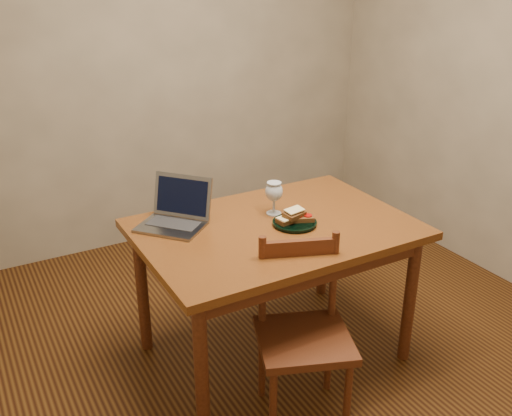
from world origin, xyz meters
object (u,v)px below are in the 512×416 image
milk_glass (274,198)px  laptop (176,212)px  chair (303,326)px  table (275,241)px  plate (295,223)px

milk_glass → laptop: (-0.47, 0.14, -0.03)m
chair → milk_glass: size_ratio=2.95×
milk_glass → laptop: laptop is taller
chair → laptop: 0.82m
table → milk_glass: milk_glass is taller
laptop → chair: bearing=-18.0°
milk_glass → table: bearing=-118.1°
chair → laptop: laptop is taller
chair → laptop: size_ratio=1.24×
table → laptop: bearing=147.2°
plate → laptop: 0.57m
plate → milk_glass: bearing=97.0°
chair → plate: (0.20, 0.39, 0.29)m
table → laptop: laptop is taller
chair → plate: bearing=84.0°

